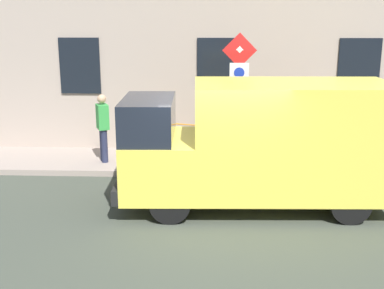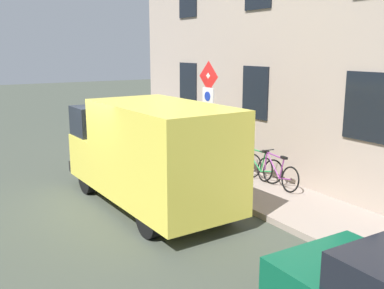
{
  "view_description": "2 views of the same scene",
  "coord_description": "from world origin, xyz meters",
  "px_view_note": "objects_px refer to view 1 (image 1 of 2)",
  "views": [
    {
      "loc": [
        -8.91,
        0.1,
        3.69
      ],
      "look_at": [
        1.41,
        0.56,
        1.02
      ],
      "focal_mm": 45.79,
      "sensor_mm": 36.0,
      "label": 1
    },
    {
      "loc": [
        -3.93,
        -9.85,
        3.66
      ],
      "look_at": [
        1.78,
        -0.62,
        1.31
      ],
      "focal_mm": 41.26,
      "sensor_mm": 36.0,
      "label": 2
    }
  ],
  "objects_px": {
    "delivery_van": "(261,142)",
    "bicycle_green": "(248,141)",
    "sign_post_stacked": "(239,83)",
    "pedestrian": "(103,126)",
    "bicycle_purple": "(277,142)",
    "bicycle_black": "(219,141)",
    "bicycle_orange": "(190,141)"
  },
  "relations": [
    {
      "from": "sign_post_stacked",
      "to": "pedestrian",
      "type": "relative_size",
      "value": 1.81
    },
    {
      "from": "bicycle_purple",
      "to": "bicycle_orange",
      "type": "xyz_separation_m",
      "value": [
        0.0,
        2.31,
        0.0
      ]
    },
    {
      "from": "sign_post_stacked",
      "to": "bicycle_black",
      "type": "distance_m",
      "value": 2.26
    },
    {
      "from": "delivery_van",
      "to": "pedestrian",
      "type": "bearing_deg",
      "value": -36.38
    },
    {
      "from": "delivery_van",
      "to": "bicycle_purple",
      "type": "xyz_separation_m",
      "value": [
        3.31,
        -0.76,
        -0.82
      ]
    },
    {
      "from": "sign_post_stacked",
      "to": "delivery_van",
      "type": "distance_m",
      "value": 2.15
    },
    {
      "from": "bicycle_purple",
      "to": "bicycle_orange",
      "type": "height_order",
      "value": "same"
    },
    {
      "from": "bicycle_purple",
      "to": "pedestrian",
      "type": "distance_m",
      "value": 4.58
    },
    {
      "from": "sign_post_stacked",
      "to": "bicycle_orange",
      "type": "xyz_separation_m",
      "value": [
        1.4,
        1.18,
        -1.73
      ]
    },
    {
      "from": "bicycle_black",
      "to": "delivery_van",
      "type": "bearing_deg",
      "value": 99.94
    },
    {
      "from": "bicycle_purple",
      "to": "pedestrian",
      "type": "height_order",
      "value": "pedestrian"
    },
    {
      "from": "delivery_van",
      "to": "bicycle_purple",
      "type": "distance_m",
      "value": 3.49
    },
    {
      "from": "bicycle_green",
      "to": "bicycle_black",
      "type": "distance_m",
      "value": 0.77
    },
    {
      "from": "sign_post_stacked",
      "to": "bicycle_black",
      "type": "bearing_deg",
      "value": 16.43
    },
    {
      "from": "sign_post_stacked",
      "to": "bicycle_green",
      "type": "xyz_separation_m",
      "value": [
        1.4,
        -0.36,
        -1.73
      ]
    },
    {
      "from": "sign_post_stacked",
      "to": "bicycle_purple",
      "type": "distance_m",
      "value": 2.49
    },
    {
      "from": "bicycle_black",
      "to": "sign_post_stacked",
      "type": "bearing_deg",
      "value": 103.1
    },
    {
      "from": "delivery_van",
      "to": "pedestrian",
      "type": "height_order",
      "value": "delivery_van"
    },
    {
      "from": "pedestrian",
      "to": "bicycle_black",
      "type": "bearing_deg",
      "value": 170.89
    },
    {
      "from": "sign_post_stacked",
      "to": "bicycle_purple",
      "type": "height_order",
      "value": "sign_post_stacked"
    },
    {
      "from": "delivery_van",
      "to": "bicycle_green",
      "type": "xyz_separation_m",
      "value": [
        3.3,
        0.01,
        -0.82
      ]
    },
    {
      "from": "delivery_van",
      "to": "bicycle_purple",
      "type": "height_order",
      "value": "delivery_van"
    },
    {
      "from": "bicycle_purple",
      "to": "bicycle_black",
      "type": "height_order",
      "value": "same"
    },
    {
      "from": "bicycle_purple",
      "to": "bicycle_green",
      "type": "height_order",
      "value": "same"
    },
    {
      "from": "bicycle_green",
      "to": "bicycle_black",
      "type": "relative_size",
      "value": 1.0
    },
    {
      "from": "bicycle_black",
      "to": "bicycle_orange",
      "type": "bearing_deg",
      "value": -3.42
    },
    {
      "from": "bicycle_purple",
      "to": "bicycle_green",
      "type": "distance_m",
      "value": 0.77
    },
    {
      "from": "bicycle_purple",
      "to": "bicycle_green",
      "type": "relative_size",
      "value": 1.0
    },
    {
      "from": "sign_post_stacked",
      "to": "bicycle_green",
      "type": "bearing_deg",
      "value": -14.42
    },
    {
      "from": "delivery_van",
      "to": "bicycle_green",
      "type": "relative_size",
      "value": 3.15
    },
    {
      "from": "bicycle_purple",
      "to": "bicycle_green",
      "type": "xyz_separation_m",
      "value": [
        -0.0,
        0.77,
        0.0
      ]
    },
    {
      "from": "bicycle_purple",
      "to": "pedestrian",
      "type": "bearing_deg",
      "value": 14.19
    }
  ]
}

